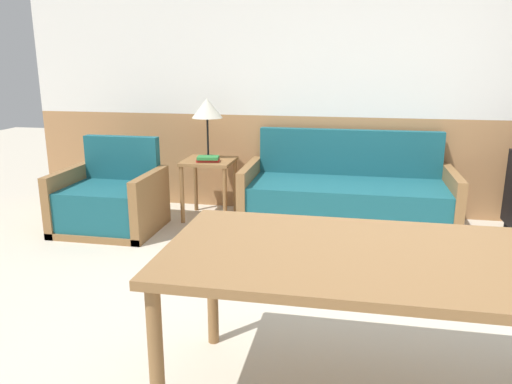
{
  "coord_description": "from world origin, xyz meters",
  "views": [
    {
      "loc": [
        -0.2,
        -2.41,
        1.52
      ],
      "look_at": [
        -0.9,
        1.16,
        0.56
      ],
      "focal_mm": 35.0,
      "sensor_mm": 36.0,
      "label": 1
    }
  ],
  "objects": [
    {
      "name": "wall_back",
      "position": [
        0.0,
        2.63,
        1.35
      ],
      "size": [
        7.2,
        0.06,
        2.7
      ],
      "color": "#AD7A4C",
      "rests_on": "ground_plane"
    },
    {
      "name": "armchair",
      "position": [
        -2.36,
        1.65,
        0.26
      ],
      "size": [
        0.89,
        0.74,
        0.83
      ],
      "rotation": [
        0.0,
        0.0,
        0.11
      ],
      "color": "olive",
      "rests_on": "ground_plane"
    },
    {
      "name": "dining_table",
      "position": [
        -0.09,
        -0.41,
        0.68
      ],
      "size": [
        1.76,
        0.91,
        0.75
      ],
      "color": "olive",
      "rests_on": "ground_plane"
    },
    {
      "name": "side_table",
      "position": [
        -1.57,
        2.18,
        0.47
      ],
      "size": [
        0.48,
        0.48,
        0.59
      ],
      "color": "olive",
      "rests_on": "ground_plane"
    },
    {
      "name": "couch",
      "position": [
        -0.23,
        2.16,
        0.26
      ],
      "size": [
        1.92,
        0.83,
        0.87
      ],
      "color": "olive",
      "rests_on": "ground_plane"
    },
    {
      "name": "ground_plane",
      "position": [
        0.0,
        0.0,
        0.0
      ],
      "size": [
        16.0,
        16.0,
        0.0
      ],
      "primitive_type": "plane",
      "color": "beige"
    },
    {
      "name": "table_lamp",
      "position": [
        -1.6,
        2.26,
        1.06
      ],
      "size": [
        0.3,
        0.3,
        0.58
      ],
      "color": "black",
      "rests_on": "side_table"
    },
    {
      "name": "book_stack",
      "position": [
        -1.55,
        2.08,
        0.61
      ],
      "size": [
        0.23,
        0.17,
        0.05
      ],
      "color": "#B22823",
      "rests_on": "side_table"
    }
  ]
}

